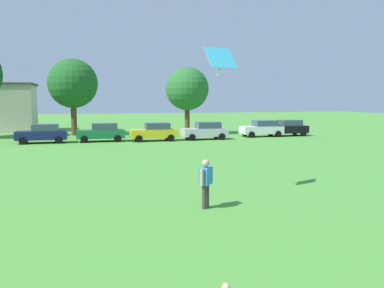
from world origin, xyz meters
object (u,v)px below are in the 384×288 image
object	(u,v)px
tree_far_right	(187,89)
parked_car_black_5	(287,128)
parked_car_yellow_2	(154,132)
tree_right	(73,84)
adult_bystander	(206,179)
parked_car_silver_3	(205,131)
kite	(221,59)
parked_car_navy_0	(43,133)
parked_car_white_4	(262,128)
parked_car_green_1	(102,132)

from	to	relation	value
tree_far_right	parked_car_black_5	bearing A→B (deg)	-25.89
parked_car_yellow_2	parked_car_black_5	distance (m)	14.53
tree_right	parked_car_black_5	bearing A→B (deg)	-16.75
adult_bystander	parked_car_silver_3	distance (m)	24.85
kite	parked_car_black_5	size ratio (longest dim) A/B	0.34
parked_car_navy_0	adult_bystander	bearing A→B (deg)	107.48
tree_far_right	adult_bystander	bearing A→B (deg)	-102.92
parked_car_white_4	tree_right	world-z (taller)	tree_right
parked_car_silver_3	parked_car_black_5	bearing A→B (deg)	-171.03
parked_car_white_4	tree_far_right	xyz separation A→B (m)	(-6.78, 4.85, 4.12)
parked_car_white_4	parked_car_black_5	xyz separation A→B (m)	(2.94, 0.13, 0.00)
parked_car_silver_3	parked_car_black_5	world-z (taller)	same
parked_car_yellow_2	tree_right	bearing A→B (deg)	-47.94
tree_right	kite	bearing A→B (deg)	-77.88
kite	parked_car_silver_3	distance (m)	22.98
tree_right	parked_car_white_4	bearing A→B (deg)	-19.54
parked_car_yellow_2	parked_car_black_5	xyz separation A→B (m)	(14.45, 1.57, 0.00)
parked_car_yellow_2	tree_far_right	size ratio (longest dim) A/B	0.58
parked_car_silver_3	parked_car_white_4	distance (m)	6.69
parked_car_navy_0	tree_far_right	bearing A→B (deg)	-158.83
adult_bystander	parked_car_yellow_2	xyz separation A→B (m)	(2.16, 23.74, -0.18)
parked_car_white_4	tree_right	size ratio (longest dim) A/B	0.53
parked_car_white_4	parked_car_black_5	distance (m)	2.94
parked_car_navy_0	parked_car_silver_3	bearing A→B (deg)	177.78
parked_car_silver_3	parked_car_white_4	xyz separation A→B (m)	(6.54, 1.37, 0.00)
parked_car_green_1	parked_car_white_4	xyz separation A→B (m)	(16.26, 0.76, 0.00)
parked_car_green_1	parked_car_white_4	world-z (taller)	same
kite	parked_car_green_1	bearing A→B (deg)	99.70
parked_car_green_1	parked_car_yellow_2	size ratio (longest dim) A/B	1.00
parked_car_silver_3	tree_right	world-z (taller)	tree_right
parked_car_navy_0	parked_car_silver_3	distance (m)	14.81
tree_far_right	kite	bearing A→B (deg)	-101.46
parked_car_white_4	parked_car_black_5	size ratio (longest dim) A/B	1.00
parked_car_yellow_2	kite	bearing A→B (deg)	87.53
kite	parked_car_navy_0	xyz separation A→B (m)	(-8.90, 22.30, -4.59)
parked_car_yellow_2	parked_car_white_4	world-z (taller)	same
adult_bystander	tree_right	bearing A→B (deg)	48.01
kite	parked_car_green_1	size ratio (longest dim) A/B	0.34
parked_car_green_1	parked_car_silver_3	xyz separation A→B (m)	(9.71, -0.61, 0.00)
parked_car_navy_0	tree_right	bearing A→B (deg)	-108.55
adult_bystander	kite	xyz separation A→B (m)	(1.23, 2.08, 4.41)
adult_bystander	parked_car_green_1	size ratio (longest dim) A/B	0.41
parked_car_yellow_2	parked_car_black_5	bearing A→B (deg)	-173.80
parked_car_silver_3	parked_car_navy_0	bearing A→B (deg)	-2.22
parked_car_navy_0	tree_far_right	xyz separation A→B (m)	(14.57, 5.64, 4.12)
parked_car_white_4	tree_far_right	world-z (taller)	tree_far_right
parked_car_yellow_2	parked_car_black_5	size ratio (longest dim) A/B	1.00
kite	parked_car_green_1	xyz separation A→B (m)	(-3.82, 22.34, -4.59)
parked_car_black_5	parked_car_yellow_2	bearing A→B (deg)	6.20
parked_car_navy_0	parked_car_white_4	bearing A→B (deg)	-177.88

